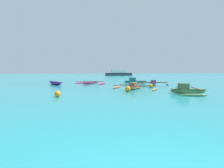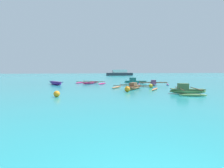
{
  "view_description": "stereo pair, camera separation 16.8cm",
  "coord_description": "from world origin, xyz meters",
  "px_view_note": "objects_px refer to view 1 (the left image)",
  "views": [
    {
      "loc": [
        -1.34,
        -1.52,
        1.96
      ],
      "look_at": [
        4.15,
        19.91,
        0.25
      ],
      "focal_mm": 28.0,
      "sensor_mm": 36.0,
      "label": 1
    },
    {
      "loc": [
        -1.18,
        -1.57,
        1.96
      ],
      "look_at": [
        4.15,
        19.91,
        0.25
      ],
      "focal_mm": 28.0,
      "sensor_mm": 36.0,
      "label": 2
    }
  ],
  "objects_px": {
    "moored_boat_0": "(135,87)",
    "moored_boat_5": "(90,83)",
    "mooring_buoy_1": "(151,86)",
    "mooring_buoy_2": "(58,94)",
    "moored_boat_4": "(135,81)",
    "moored_boat_1": "(153,83)",
    "moored_boat_3": "(187,90)",
    "distant_ferry": "(119,73)",
    "mooring_buoy_0": "(128,89)",
    "moored_boat_2": "(55,83)"
  },
  "relations": [
    {
      "from": "moored_boat_3",
      "to": "moored_boat_4",
      "type": "height_order",
      "value": "moored_boat_4"
    },
    {
      "from": "moored_boat_4",
      "to": "mooring_buoy_0",
      "type": "relative_size",
      "value": 6.63
    },
    {
      "from": "moored_boat_2",
      "to": "mooring_buoy_1",
      "type": "bearing_deg",
      "value": 31.72
    },
    {
      "from": "mooring_buoy_2",
      "to": "moored_boat_4",
      "type": "bearing_deg",
      "value": 46.6
    },
    {
      "from": "moored_boat_2",
      "to": "moored_boat_4",
      "type": "relative_size",
      "value": 1.06
    },
    {
      "from": "moored_boat_0",
      "to": "moored_boat_4",
      "type": "xyz_separation_m",
      "value": [
        2.98,
        7.43,
        0.08
      ]
    },
    {
      "from": "distant_ferry",
      "to": "moored_boat_0",
      "type": "bearing_deg",
      "value": -104.65
    },
    {
      "from": "mooring_buoy_0",
      "to": "mooring_buoy_2",
      "type": "height_order",
      "value": "mooring_buoy_0"
    },
    {
      "from": "moored_boat_4",
      "to": "distant_ferry",
      "type": "xyz_separation_m",
      "value": [
        9.93,
        41.97,
        0.62
      ]
    },
    {
      "from": "moored_boat_1",
      "to": "moored_boat_2",
      "type": "height_order",
      "value": "moored_boat_1"
    },
    {
      "from": "moored_boat_2",
      "to": "distant_ferry",
      "type": "bearing_deg",
      "value": 127.91
    },
    {
      "from": "moored_boat_0",
      "to": "moored_boat_5",
      "type": "bearing_deg",
      "value": 64.7
    },
    {
      "from": "moored_boat_4",
      "to": "moored_boat_5",
      "type": "relative_size",
      "value": 0.77
    },
    {
      "from": "moored_boat_1",
      "to": "distant_ferry",
      "type": "distance_m",
      "value": 45.94
    },
    {
      "from": "mooring_buoy_0",
      "to": "mooring_buoy_1",
      "type": "distance_m",
      "value": 4.79
    },
    {
      "from": "moored_boat_0",
      "to": "mooring_buoy_0",
      "type": "xyz_separation_m",
      "value": [
        -1.51,
        -2.09,
        0.03
      ]
    },
    {
      "from": "mooring_buoy_1",
      "to": "mooring_buoy_0",
      "type": "bearing_deg",
      "value": -142.53
    },
    {
      "from": "mooring_buoy_1",
      "to": "moored_boat_1",
      "type": "bearing_deg",
      "value": 58.96
    },
    {
      "from": "moored_boat_3",
      "to": "distant_ferry",
      "type": "xyz_separation_m",
      "value": [
        9.97,
        53.91,
        0.65
      ]
    },
    {
      "from": "moored_boat_0",
      "to": "mooring_buoy_0",
      "type": "bearing_deg",
      "value": -174.02
    },
    {
      "from": "moored_boat_3",
      "to": "distant_ferry",
      "type": "distance_m",
      "value": 54.83
    },
    {
      "from": "moored_boat_2",
      "to": "mooring_buoy_2",
      "type": "height_order",
      "value": "mooring_buoy_2"
    },
    {
      "from": "moored_boat_1",
      "to": "mooring_buoy_1",
      "type": "height_order",
      "value": "moored_boat_1"
    },
    {
      "from": "moored_boat_5",
      "to": "mooring_buoy_2",
      "type": "distance_m",
      "value": 12.94
    },
    {
      "from": "mooring_buoy_1",
      "to": "distant_ferry",
      "type": "xyz_separation_m",
      "value": [
        10.63,
        48.57,
        0.71
      ]
    },
    {
      "from": "moored_boat_2",
      "to": "moored_boat_4",
      "type": "bearing_deg",
      "value": 62.62
    },
    {
      "from": "mooring_buoy_2",
      "to": "distant_ferry",
      "type": "bearing_deg",
      "value": 68.89
    },
    {
      "from": "moored_boat_2",
      "to": "moored_boat_0",
      "type": "bearing_deg",
      "value": 22.09
    },
    {
      "from": "moored_boat_2",
      "to": "mooring_buoy_1",
      "type": "relative_size",
      "value": 8.36
    },
    {
      "from": "moored_boat_2",
      "to": "mooring_buoy_2",
      "type": "relative_size",
      "value": 7.98
    },
    {
      "from": "moored_boat_2",
      "to": "moored_boat_3",
      "type": "xyz_separation_m",
      "value": [
        11.43,
        -12.47,
        0.04
      ]
    },
    {
      "from": "mooring_buoy_2",
      "to": "moored_boat_5",
      "type": "bearing_deg",
      "value": 71.89
    },
    {
      "from": "moored_boat_3",
      "to": "mooring_buoy_1",
      "type": "bearing_deg",
      "value": 119.12
    },
    {
      "from": "moored_boat_0",
      "to": "mooring_buoy_2",
      "type": "distance_m",
      "value": 8.49
    },
    {
      "from": "moored_boat_0",
      "to": "distant_ferry",
      "type": "bearing_deg",
      "value": 27.22
    },
    {
      "from": "moored_boat_1",
      "to": "moored_boat_4",
      "type": "bearing_deg",
      "value": 45.56
    },
    {
      "from": "moored_boat_0",
      "to": "mooring_buoy_1",
      "type": "distance_m",
      "value": 2.43
    },
    {
      "from": "moored_boat_1",
      "to": "mooring_buoy_1",
      "type": "xyz_separation_m",
      "value": [
        -2.07,
        -3.44,
        -0.02
      ]
    },
    {
      "from": "moored_boat_3",
      "to": "moored_boat_2",
      "type": "bearing_deg",
      "value": 154.56
    },
    {
      "from": "mooring_buoy_2",
      "to": "distant_ferry",
      "type": "xyz_separation_m",
      "value": [
        20.52,
        53.16,
        0.7
      ]
    },
    {
      "from": "mooring_buoy_0",
      "to": "moored_boat_0",
      "type": "bearing_deg",
      "value": 54.1
    },
    {
      "from": "mooring_buoy_0",
      "to": "moored_boat_3",
      "type": "bearing_deg",
      "value": -28.57
    },
    {
      "from": "moored_boat_3",
      "to": "moored_boat_4",
      "type": "relative_size",
      "value": 1.08
    },
    {
      "from": "moored_boat_0",
      "to": "moored_boat_1",
      "type": "bearing_deg",
      "value": -3.75
    },
    {
      "from": "moored_boat_3",
      "to": "mooring_buoy_2",
      "type": "height_order",
      "value": "moored_boat_3"
    },
    {
      "from": "moored_boat_0",
      "to": "moored_boat_5",
      "type": "relative_size",
      "value": 1.07
    },
    {
      "from": "moored_boat_5",
      "to": "mooring_buoy_0",
      "type": "height_order",
      "value": "mooring_buoy_0"
    },
    {
      "from": "moored_boat_0",
      "to": "mooring_buoy_1",
      "type": "height_order",
      "value": "moored_boat_0"
    },
    {
      "from": "moored_boat_0",
      "to": "moored_boat_1",
      "type": "xyz_separation_m",
      "value": [
        4.35,
        4.26,
        -0.0
      ]
    },
    {
      "from": "moored_boat_1",
      "to": "distant_ferry",
      "type": "relative_size",
      "value": 0.41
    }
  ]
}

